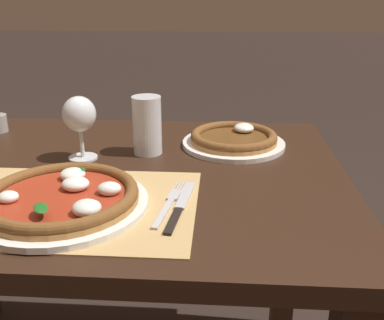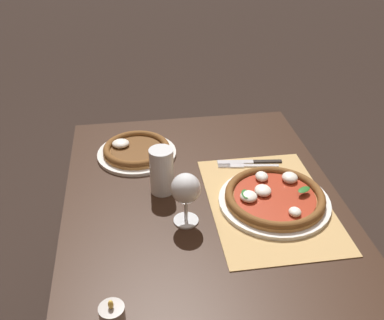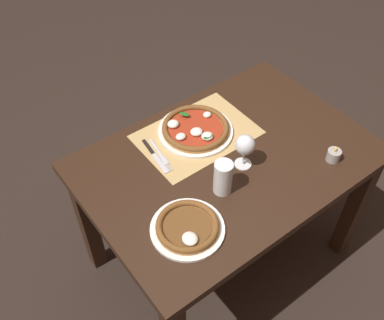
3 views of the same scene
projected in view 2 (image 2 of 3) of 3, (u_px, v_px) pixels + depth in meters
dining_table at (206, 244)px, 1.34m from camera, size 1.19×0.82×0.74m
paper_placemat at (269, 203)px, 1.31m from camera, size 0.50×0.34×0.00m
pizza_near at (274, 197)px, 1.30m from camera, size 0.33×0.33×0.05m
pizza_far at (136, 150)px, 1.53m from camera, size 0.27×0.27×0.05m
wine_glass at (186, 191)px, 1.19m from camera, size 0.08×0.08×0.16m
pint_glass at (162, 172)px, 1.33m from camera, size 0.07×0.07×0.15m
fork at (248, 166)px, 1.47m from camera, size 0.05×0.20×0.00m
knife at (249, 162)px, 1.49m from camera, size 0.04×0.22×0.01m
votive_candle at (112, 316)px, 0.95m from camera, size 0.06×0.06×0.07m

